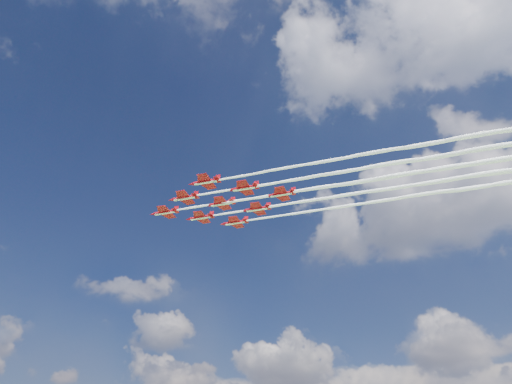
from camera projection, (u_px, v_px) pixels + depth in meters
jet_lead at (348, 183)px, 141.30m from camera, size 116.01×37.75×2.39m
jet_row2_port at (380, 166)px, 133.77m from camera, size 116.01×37.75×2.39m
jet_row2_starb at (384, 190)px, 144.15m from camera, size 116.01×37.75×2.39m
jet_row3_port at (415, 146)px, 126.24m from camera, size 116.01×37.75×2.39m
jet_row3_centre at (417, 173)px, 136.62m from camera, size 116.01×37.75×2.39m
jet_row3_starb at (418, 196)px, 147.00m from camera, size 116.01×37.75×2.39m
jet_row4_port at (453, 154)px, 129.09m from camera, size 116.01×37.75×2.39m
jet_row4_starb at (452, 179)px, 139.47m from camera, size 116.01×37.75×2.39m
jet_tail at (490, 161)px, 131.95m from camera, size 116.01×37.75×2.39m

